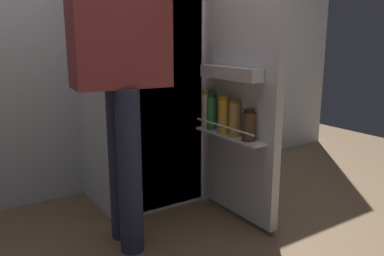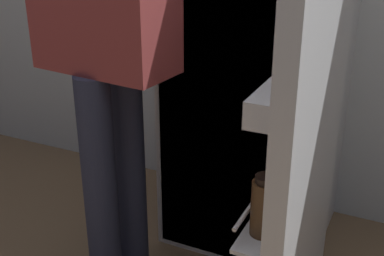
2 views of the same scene
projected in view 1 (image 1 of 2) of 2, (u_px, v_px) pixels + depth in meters
The scene contains 3 objects.
ground_plane at pixel (183, 226), 2.32m from camera, with size 5.79×5.79×0.00m, color brown.
refrigerator at pixel (147, 81), 2.53m from camera, with size 0.70×1.20×1.60m.
person at pixel (122, 50), 1.90m from camera, with size 0.56×0.81×1.68m.
Camera 1 is at (-1.13, -1.80, 1.09)m, focal length 37.07 mm.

